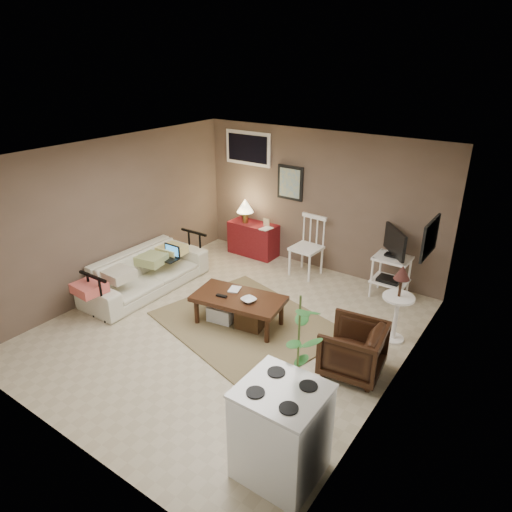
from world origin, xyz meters
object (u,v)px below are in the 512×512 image
Objects in this scene: tv_stand at (392,262)px; side_table at (399,295)px; red_console at (253,236)px; coffee_table at (238,308)px; stove at (281,432)px; spindle_chair at (307,248)px; potted_plant at (298,355)px; sofa at (145,266)px; armchair at (353,347)px.

tv_stand reaches higher than side_table.
tv_stand is at bearing -3.03° from red_console.
tv_stand reaches higher than coffee_table.
coffee_table is 1.18× the size of tv_stand.
coffee_table is 2.52m from stove.
spindle_chair is 3.44m from potted_plant.
coffee_table is 0.63× the size of sofa.
spindle_chair is at bearing 150.83° from side_table.
potted_plant reaches higher than sofa.
spindle_chair is 2.23m from side_table.
coffee_table is 1.25× the size of red_console.
coffee_table is 1.30× the size of spindle_chair.
sofa is 3.59m from potted_plant.
spindle_chair is at bearing -146.37° from armchair.
potted_plant is (0.12, -3.08, 0.18)m from tv_stand.
side_table is at bearing 161.71° from armchair.
spindle_chair is (1.83, 1.98, 0.07)m from sofa.
potted_plant reaches higher than spindle_chair.
armchair is (1.73, -0.06, 0.09)m from coffee_table.
stove is at bearing -64.08° from spindle_chair.
red_console reaches higher than stove.
spindle_chair is 1.46m from tv_stand.
coffee_table is 1.90× the size of armchair.
stove is at bearing -44.37° from coffee_table.
potted_plant is at bearing -62.64° from spindle_chair.
sofa is 2.22m from red_console.
sofa is at bearing 154.32° from stove.
armchair is (1.75, -2.03, -0.13)m from spindle_chair.
stove is (0.35, -3.76, -0.13)m from tv_stand.
sofa is 3.88m from side_table.
red_console is 4.31m from potted_plant.
coffee_table is 1.97m from potted_plant.
tv_stand reaches higher than spindle_chair.
spindle_chair reaches higher than sofa.
red_console reaches higher than sofa.
coffee_table is 1.98m from spindle_chair.
coffee_table is at bearing -59.34° from red_console.
side_table is at bearing -29.17° from spindle_chair.
red_console is at bearing -15.00° from sofa.
side_table is 0.74× the size of potted_plant.
side_table reaches higher than spindle_chair.
stove is (0.23, -0.68, -0.31)m from potted_plant.
side_table is 2.00m from potted_plant.
stove is (1.81, -3.73, -0.01)m from spindle_chair.
tv_stand is 1.20× the size of stove.
potted_plant is 0.78m from stove.
stove is (-0.12, -2.65, -0.21)m from side_table.
red_console is 2.73m from tv_stand.
tv_stand reaches higher than stove.
side_table is 2.66m from stove.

